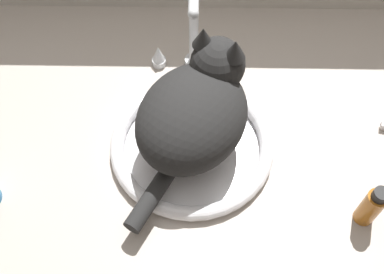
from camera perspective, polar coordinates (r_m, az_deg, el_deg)
name	(u,v)px	position (r cm, az deg, el deg)	size (l,w,h in cm)	color
countertop	(205,135)	(94.24, 1.68, 0.30)	(121.39, 74.26, 3.00)	#ADA399
sink_basin	(192,144)	(89.68, 0.00, -0.94)	(32.61, 32.61, 2.83)	white
faucet	(194,38)	(97.06, 0.21, 12.39)	(18.87, 10.38, 22.80)	silver
cat	(196,109)	(82.35, 0.57, 3.53)	(28.40, 34.95, 20.08)	black
amber_bottle	(371,206)	(85.52, 21.76, -8.16)	(3.61, 3.61, 10.35)	#B2661E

